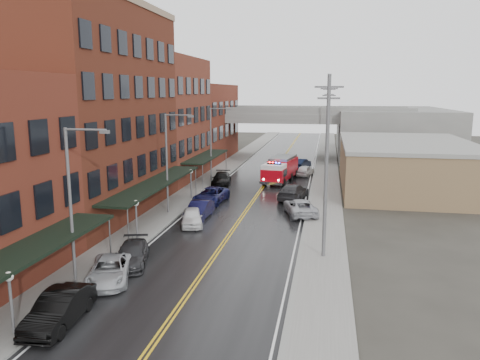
{
  "coord_description": "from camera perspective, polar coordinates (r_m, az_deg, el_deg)",
  "views": [
    {
      "loc": [
        7.23,
        -15.2,
        10.93
      ],
      "look_at": [
        -0.49,
        25.8,
        3.0
      ],
      "focal_mm": 35.0,
      "sensor_mm": 36.0,
      "label": 1
    }
  ],
  "objects": [
    {
      "name": "parked_car_left_5",
      "position": [
        41.03,
        -4.99,
        -3.65
      ],
      "size": [
        1.71,
        4.6,
        1.5
      ],
      "primitive_type": "imported",
      "rotation": [
        0.0,
        0.0,
        -0.03
      ],
      "color": "black",
      "rests_on": "ground"
    },
    {
      "name": "globe_lamp_1",
      "position": [
        35.12,
        -12.55,
        -3.7
      ],
      "size": [
        0.44,
        0.44,
        3.12
      ],
      "color": "#59595B",
      "rests_on": "ground"
    },
    {
      "name": "sidewalk_left",
      "position": [
        48.71,
        -6.98,
        -2.2
      ],
      "size": [
        3.0,
        160.0,
        0.15
      ],
      "primitive_type": "cube",
      "color": "slate",
      "rests_on": "ground"
    },
    {
      "name": "awning_2",
      "position": [
        58.16,
        -4.1,
        2.88
      ],
      "size": [
        2.6,
        13.0,
        3.09
      ],
      "color": "black",
      "rests_on": "ground"
    },
    {
      "name": "parked_car_left_6",
      "position": [
        46.54,
        -3.54,
        -1.89
      ],
      "size": [
        2.98,
        5.65,
        1.51
      ],
      "primitive_type": "imported",
      "rotation": [
        0.0,
        0.0,
        -0.09
      ],
      "color": "#121544",
      "rests_on": "ground"
    },
    {
      "name": "street_lamp_1",
      "position": [
        41.95,
        -8.62,
        2.77
      ],
      "size": [
        2.64,
        0.22,
        9.0
      ],
      "color": "#59595B",
      "rests_on": "ground"
    },
    {
      "name": "utility_pole_1",
      "position": [
        50.42,
        10.64,
        5.31
      ],
      "size": [
        1.8,
        0.24,
        12.0
      ],
      "color": "#59595B",
      "rests_on": "ground"
    },
    {
      "name": "parked_car_left_3",
      "position": [
        30.98,
        -13.06,
        -8.84
      ],
      "size": [
        3.14,
        5.07,
        1.37
      ],
      "primitive_type": "imported",
      "rotation": [
        0.0,
        0.0,
        0.28
      ],
      "color": "#262628",
      "rests_on": "ground"
    },
    {
      "name": "right_far_block",
      "position": [
        86.16,
        17.9,
        5.63
      ],
      "size": [
        18.0,
        30.0,
        8.0
      ],
      "primitive_type": "cube",
      "color": "slate",
      "rests_on": "ground"
    },
    {
      "name": "brick_building_far",
      "position": [
        76.19,
        -5.02,
        7.01
      ],
      "size": [
        9.0,
        20.0,
        12.0
      ],
      "primitive_type": "cube",
      "color": "maroon",
      "rests_on": "ground"
    },
    {
      "name": "globe_lamp_0",
      "position": [
        23.58,
        -26.26,
        -11.84
      ],
      "size": [
        0.44,
        0.44,
        3.12
      ],
      "color": "#59595B",
      "rests_on": "ground"
    },
    {
      "name": "curb_left",
      "position": [
        48.24,
        -5.1,
        -2.29
      ],
      "size": [
        0.3,
        160.0,
        0.15
      ],
      "primitive_type": "cube",
      "color": "gray",
      "rests_on": "ground"
    },
    {
      "name": "tan_building",
      "position": [
        56.53,
        19.47,
        1.56
      ],
      "size": [
        14.0,
        22.0,
        5.0
      ],
      "primitive_type": "cube",
      "color": "brown",
      "rests_on": "ground"
    },
    {
      "name": "parked_car_left_1",
      "position": [
        24.49,
        -21.18,
        -14.46
      ],
      "size": [
        2.0,
        4.92,
        1.59
      ],
      "primitive_type": "imported",
      "rotation": [
        0.0,
        0.0,
        0.07
      ],
      "color": "black",
      "rests_on": "ground"
    },
    {
      "name": "parked_car_left_4",
      "position": [
        38.94,
        -5.88,
        -4.5
      ],
      "size": [
        2.82,
        4.53,
        1.44
      ],
      "primitive_type": "imported",
      "rotation": [
        0.0,
        0.0,
        0.29
      ],
      "color": "white",
      "rests_on": "ground"
    },
    {
      "name": "fire_truck",
      "position": [
        57.35,
        4.92,
        1.37
      ],
      "size": [
        4.29,
        8.48,
        2.98
      ],
      "rotation": [
        0.0,
        0.0,
        -0.16
      ],
      "color": "#AC0713",
      "rests_on": "ground"
    },
    {
      "name": "street_lamp_2",
      "position": [
        57.19,
        -3.34,
        4.98
      ],
      "size": [
        2.64,
        0.22,
        9.0
      ],
      "color": "#59595B",
      "rests_on": "ground"
    },
    {
      "name": "parked_car_right_0",
      "position": [
        42.26,
        7.34,
        -3.29
      ],
      "size": [
        3.72,
        5.73,
        1.47
      ],
      "primitive_type": "imported",
      "rotation": [
        0.0,
        0.0,
        3.4
      ],
      "color": "#A5A6AD",
      "rests_on": "ground"
    },
    {
      "name": "curb_right",
      "position": [
        46.52,
        8.44,
        -2.85
      ],
      "size": [
        0.3,
        160.0,
        0.15
      ],
      "primitive_type": "cube",
      "color": "gray",
      "rests_on": "ground"
    },
    {
      "name": "overpass",
      "position": [
        77.7,
        5.35,
        7.06
      ],
      "size": [
        40.0,
        10.0,
        7.5
      ],
      "color": "slate",
      "rests_on": "ground"
    },
    {
      "name": "road",
      "position": [
        47.06,
        1.54,
        -2.66
      ],
      "size": [
        11.0,
        160.0,
        0.02
      ],
      "primitive_type": "cube",
      "color": "black",
      "rests_on": "ground"
    },
    {
      "name": "street_lamp_0",
      "position": [
        27.59,
        -19.59,
        -1.89
      ],
      "size": [
        2.64,
        0.22,
        9.0
      ],
      "color": "#59595B",
      "rests_on": "ground"
    },
    {
      "name": "awning_1",
      "position": [
        41.71,
        -10.21,
        -0.39
      ],
      "size": [
        2.6,
        18.0,
        3.09
      ],
      "color": "black",
      "rests_on": "ground"
    },
    {
      "name": "utility_pole_0",
      "position": [
        30.56,
        10.49,
        1.88
      ],
      "size": [
        1.8,
        0.24,
        12.0
      ],
      "color": "#59595B",
      "rests_on": "ground"
    },
    {
      "name": "awning_0",
      "position": [
        25.47,
        -25.67,
        -8.51
      ],
      "size": [
        2.6,
        16.0,
        3.09
      ],
      "color": "black",
      "rests_on": "ground"
    },
    {
      "name": "globe_lamp_2",
      "position": [
        47.99,
        -6.01,
        0.36
      ],
      "size": [
        0.44,
        0.44,
        3.12
      ],
      "color": "#59595B",
      "rests_on": "ground"
    },
    {
      "name": "brick_building_b",
      "position": [
        43.41,
        -17.73,
        7.71
      ],
      "size": [
        9.0,
        20.0,
        18.0
      ],
      "primitive_type": "cube",
      "color": "#4C2014",
      "rests_on": "ground"
    },
    {
      "name": "utility_pole_2",
      "position": [
        70.36,
        10.7,
        6.8
      ],
      "size": [
        1.8,
        0.24,
        12.0
      ],
      "color": "#59595B",
      "rests_on": "ground"
    },
    {
      "name": "parked_car_right_1",
      "position": [
        48.25,
        6.49,
        -1.43
      ],
      "size": [
        3.27,
        5.87,
        1.61
      ],
      "primitive_type": "imported",
      "rotation": [
        0.0,
        0.0,
        2.95
      ],
      "color": "#28272A",
      "rests_on": "ground"
    },
    {
      "name": "brick_building_c",
      "position": [
        59.47,
        -9.63,
        7.3
      ],
      "size": [
        9.0,
        15.0,
        15.0
      ],
      "primitive_type": "cube",
      "color": "brown",
      "rests_on": "ground"
    },
    {
      "name": "parked_car_left_7",
      "position": [
        55.35,
        -2.28,
        0.13
      ],
      "size": [
        2.69,
        5.27,
        1.47
      ],
      "primitive_type": "imported",
      "rotation": [
        0.0,
        0.0,
        0.13
      ],
      "color": "black",
      "rests_on": "ground"
    },
    {
      "name": "parked_car_right_3",
      "position": [
        67.41,
        7.46,
        1.99
      ],
      "size": [
        2.77,
        4.87,
        1.52
      ],
      "primitive_type": "imported",
      "rotation": [
        0.0,
        0.0,
        2.87
      ],
      "color": "black",
      "rests_on": "ground"
    },
    {
      "name": "parked_car_left_2",
      "position": [
        28.74,
        -15.59,
        -10.54
      ],
      "size": [
        3.61,
        5.35,
        1.36
      ],
      "primitive_type": "imported",
      "rotation": [
        0.0,
        0.0,
        0.3
      ],
      "color": "#A9ADB1",
      "rests_on": "ground"
    },
    {
      "name": "sidewalk_right",
      "position": [
        46.49,
        10.47,
        -2.93
      ],
      "size": [
        3.0,
        160.0,
        0.15
      ],
      "primitive_type": "cube",
      "color": "slate",
      "rests_on": "ground"
    },
    {
      "name": "parked_car_right_2",
      "position": [
        61.95,
        7.95,
        1.15
      ],
      "size": [
        2.59,
        4.4,
        1.41
      ],
      "primitive_type": "imported",
      "rotation": [
        0.0,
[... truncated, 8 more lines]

